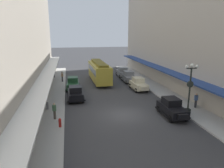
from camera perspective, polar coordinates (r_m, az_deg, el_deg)
name	(u,v)px	position (r m, az deg, el deg)	size (l,w,h in m)	color
ground_plane	(124,115)	(21.85, 3.28, -8.32)	(200.00, 200.00, 0.00)	#38383A
sidewalk_left	(49,120)	(21.26, -16.91, -9.38)	(3.00, 60.00, 0.15)	#B7B5AD
sidewalk_right	(190,109)	(24.77, 20.39, -6.30)	(3.00, 60.00, 0.15)	#B7B5AD
building_row_left	(6,20)	(20.12, -26.89, 15.34)	(4.30, 60.00, 18.54)	#B2A899
building_row_right	(223,9)	(25.08, 28.08, 17.60)	(4.30, 60.00, 21.10)	#B2A899
parked_car_0	(123,72)	(39.85, 2.89, 3.34)	(2.23, 4.29, 1.84)	slate
parked_car_1	(138,84)	(30.86, 7.23, 0.10)	(2.22, 4.29, 1.84)	beige
parked_car_2	(129,77)	(35.62, 4.60, 2.03)	(2.15, 4.27, 1.84)	slate
parked_car_3	(73,83)	(31.36, -10.60, 0.19)	(2.27, 4.31, 1.84)	#193D23
parked_car_4	(172,107)	(21.98, 16.00, -6.10)	(2.20, 4.28, 1.84)	black
parked_car_5	(75,93)	(26.41, -9.98, -2.38)	(2.24, 4.30, 1.84)	black
streetcar	(99,71)	(35.49, -3.50, 3.59)	(2.69, 9.65, 3.46)	gold
lamp_post_with_clock	(190,87)	(22.26, 20.47, -0.69)	(1.42, 0.44, 5.16)	black
fire_hydrant	(60,123)	(19.21, -14.00, -10.16)	(0.24, 0.24, 0.82)	#B21E19
pedestrian_0	(47,102)	(23.64, -17.33, -4.60)	(0.36, 0.28, 1.67)	slate
pedestrian_1	(54,73)	(40.07, -15.60, 2.96)	(0.36, 0.24, 1.64)	#2D2D33
pedestrian_2	(62,77)	(36.10, -13.41, 1.97)	(0.36, 0.28, 1.67)	#2D2D33
pedestrian_3	(196,100)	(24.87, 21.90, -4.13)	(0.36, 0.24, 1.64)	#2D2D33
pedestrian_4	(54,111)	(20.83, -15.42, -7.05)	(0.36, 0.24, 1.64)	#4C4238
pedestrian_5	(52,75)	(38.39, -16.02, 2.47)	(0.36, 0.24, 1.64)	slate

